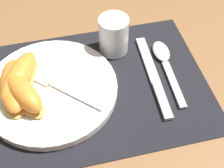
# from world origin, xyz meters

# --- Properties ---
(ground_plane) EXTENTS (3.00, 3.00, 0.00)m
(ground_plane) POSITION_xyz_m (0.00, 0.00, 0.00)
(ground_plane) COLOR olive
(placemat) EXTENTS (0.42, 0.32, 0.00)m
(placemat) POSITION_xyz_m (0.00, 0.00, 0.00)
(placemat) COLOR black
(placemat) RESTS_ON ground_plane
(plate) EXTENTS (0.25, 0.25, 0.02)m
(plate) POSITION_xyz_m (-0.09, 0.01, 0.01)
(plate) COLOR white
(plate) RESTS_ON placemat
(juice_glass) EXTENTS (0.06, 0.06, 0.08)m
(juice_glass) POSITION_xyz_m (0.05, 0.09, 0.04)
(juice_glass) COLOR silver
(juice_glass) RESTS_ON placemat
(knife) EXTENTS (0.03, 0.21, 0.01)m
(knife) POSITION_xyz_m (0.11, -0.01, 0.01)
(knife) COLOR silver
(knife) RESTS_ON placemat
(spoon) EXTENTS (0.04, 0.18, 0.01)m
(spoon) POSITION_xyz_m (0.14, 0.03, 0.01)
(spoon) COLOR silver
(spoon) RESTS_ON placemat
(fork) EXTENTS (0.15, 0.15, 0.00)m
(fork) POSITION_xyz_m (-0.09, 0.01, 0.02)
(fork) COLOR silver
(fork) RESTS_ON plate
(citrus_wedge_0) EXTENTS (0.10, 0.14, 0.04)m
(citrus_wedge_0) POSITION_xyz_m (-0.15, 0.03, 0.04)
(citrus_wedge_0) COLOR #F7C656
(citrus_wedge_0) RESTS_ON plate
(citrus_wedge_1) EXTENTS (0.05, 0.13, 0.03)m
(citrus_wedge_1) POSITION_xyz_m (-0.16, 0.01, 0.03)
(citrus_wedge_1) COLOR #F7C656
(citrus_wedge_1) RESTS_ON plate
(citrus_wedge_2) EXTENTS (0.09, 0.12, 0.04)m
(citrus_wedge_2) POSITION_xyz_m (-0.14, -0.02, 0.04)
(citrus_wedge_2) COLOR #F7C656
(citrus_wedge_2) RESTS_ON plate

